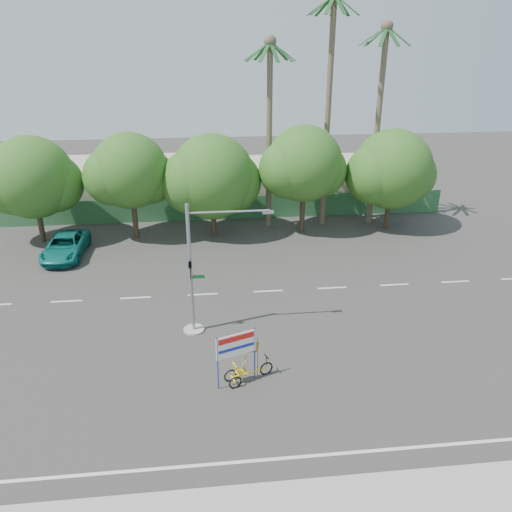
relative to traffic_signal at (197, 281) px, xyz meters
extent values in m
plane|color=#33302D|center=(2.20, -3.98, -2.92)|extent=(120.00, 120.00, 0.00)
cube|color=#336B3D|center=(2.20, 17.52, -1.92)|extent=(38.00, 0.08, 2.00)
cube|color=#B6AB90|center=(-7.80, 22.02, -0.92)|extent=(12.00, 8.00, 4.00)
cube|color=#B6AB90|center=(10.20, 22.02, -1.12)|extent=(14.00, 8.00, 3.60)
cylinder|color=#473828|center=(-11.80, 14.02, -1.16)|extent=(0.40, 0.40, 3.52)
sphere|color=#1C5E1B|center=(-11.80, 14.02, 2.04)|extent=(6.00, 6.00, 6.00)
sphere|color=#1C5E1B|center=(-10.45, 14.32, 1.48)|extent=(4.32, 4.32, 4.32)
sphere|color=#1C5E1B|center=(-13.15, 13.77, 1.72)|extent=(4.56, 4.56, 4.56)
cylinder|color=#473828|center=(-4.80, 14.02, -1.05)|extent=(0.40, 0.40, 3.74)
sphere|color=#1C5E1B|center=(-4.80, 14.02, 2.35)|extent=(5.60, 5.60, 5.60)
sphere|color=#1C5E1B|center=(-3.54, 14.32, 1.76)|extent=(4.03, 4.03, 4.03)
sphere|color=#1C5E1B|center=(-6.06, 13.77, 2.01)|extent=(4.26, 4.26, 4.26)
cylinder|color=#473828|center=(1.20, 14.02, -1.27)|extent=(0.40, 0.40, 3.30)
sphere|color=#1C5E1B|center=(1.20, 14.02, 1.73)|extent=(6.40, 6.40, 6.40)
sphere|color=#1C5E1B|center=(2.64, 14.32, 1.21)|extent=(4.61, 4.61, 4.61)
sphere|color=#1C5E1B|center=(-0.24, 13.77, 1.43)|extent=(4.86, 4.86, 4.86)
cylinder|color=#473828|center=(8.20, 14.02, -0.98)|extent=(0.40, 0.40, 3.87)
sphere|color=#1C5E1B|center=(8.20, 14.02, 2.54)|extent=(5.80, 5.80, 5.80)
sphere|color=#1C5E1B|center=(9.50, 14.32, 1.92)|extent=(4.18, 4.18, 4.18)
sphere|color=#1C5E1B|center=(6.89, 13.77, 2.19)|extent=(4.41, 4.41, 4.41)
cylinder|color=#473828|center=(15.20, 14.02, -1.20)|extent=(0.40, 0.40, 3.43)
sphere|color=#1C5E1B|center=(15.20, 14.02, 1.92)|extent=(6.20, 6.20, 6.20)
sphere|color=#1C5E1B|center=(16.59, 14.32, 1.37)|extent=(4.46, 4.46, 4.46)
sphere|color=#1C5E1B|center=(13.80, 13.77, 1.61)|extent=(4.71, 4.71, 4.71)
cylinder|color=#70604C|center=(10.20, 15.52, 5.58)|extent=(0.44, 0.44, 17.00)
cube|color=#1C4C21|center=(11.14, 15.52, 13.42)|extent=(1.91, 0.28, 1.36)
cube|color=#1C4C21|center=(10.92, 16.12, 13.42)|extent=(1.65, 1.44, 1.36)
cube|color=#1C4C21|center=(10.36, 16.44, 13.42)|extent=(0.61, 1.93, 1.36)
cube|color=#1C4C21|center=(9.73, 16.33, 13.42)|extent=(1.20, 1.80, 1.36)
cube|color=#1C4C21|center=(9.31, 15.84, 13.42)|extent=(1.89, 0.92, 1.36)
cube|color=#1C4C21|center=(9.31, 15.19, 13.42)|extent=(1.89, 0.92, 1.36)
cube|color=#1C4C21|center=(9.73, 14.70, 13.42)|extent=(1.20, 1.80, 1.36)
cube|color=#1C4C21|center=(10.36, 14.59, 13.42)|extent=(0.61, 1.93, 1.36)
cube|color=#1C4C21|center=(10.92, 14.91, 13.42)|extent=(1.65, 1.44, 1.36)
cylinder|color=#70604C|center=(14.20, 15.52, 4.58)|extent=(0.44, 0.44, 15.00)
sphere|color=#70604C|center=(14.20, 15.52, 12.08)|extent=(0.90, 0.90, 0.90)
cube|color=#1C4C21|center=(15.14, 15.52, 11.42)|extent=(1.91, 0.28, 1.36)
cube|color=#1C4C21|center=(14.92, 16.12, 11.42)|extent=(1.65, 1.44, 1.36)
cube|color=#1C4C21|center=(14.36, 16.44, 11.42)|extent=(0.61, 1.93, 1.36)
cube|color=#1C4C21|center=(13.73, 16.33, 11.42)|extent=(1.20, 1.80, 1.36)
cube|color=#1C4C21|center=(13.31, 15.84, 11.42)|extent=(1.89, 0.92, 1.36)
cube|color=#1C4C21|center=(13.31, 15.19, 11.42)|extent=(1.89, 0.92, 1.36)
cube|color=#1C4C21|center=(13.73, 14.70, 11.42)|extent=(1.20, 1.80, 1.36)
cube|color=#1C4C21|center=(14.36, 14.59, 11.42)|extent=(0.61, 1.93, 1.36)
cube|color=#1C4C21|center=(14.92, 14.91, 11.42)|extent=(1.65, 1.44, 1.36)
cylinder|color=#70604C|center=(5.70, 15.52, 4.08)|extent=(0.44, 0.44, 14.00)
sphere|color=#70604C|center=(5.70, 15.52, 11.08)|extent=(0.90, 0.90, 0.90)
cube|color=#1C4C21|center=(6.64, 15.52, 10.42)|extent=(1.91, 0.28, 1.36)
cube|color=#1C4C21|center=(6.42, 16.12, 10.42)|extent=(1.65, 1.44, 1.36)
cube|color=#1C4C21|center=(5.86, 16.44, 10.42)|extent=(0.61, 1.93, 1.36)
cube|color=#1C4C21|center=(5.23, 16.33, 10.42)|extent=(1.20, 1.80, 1.36)
cube|color=#1C4C21|center=(4.81, 15.84, 10.42)|extent=(1.89, 0.92, 1.36)
cube|color=#1C4C21|center=(4.81, 15.19, 10.42)|extent=(1.89, 0.92, 1.36)
cube|color=#1C4C21|center=(5.23, 14.70, 10.42)|extent=(1.20, 1.80, 1.36)
cube|color=#1C4C21|center=(5.86, 14.59, 10.42)|extent=(0.61, 1.93, 1.36)
cube|color=#1C4C21|center=(6.42, 14.91, 10.42)|extent=(1.65, 1.44, 1.36)
cylinder|color=gray|center=(-0.30, 0.02, -2.87)|extent=(1.10, 1.10, 0.10)
cylinder|color=gray|center=(-0.30, 0.02, 0.58)|extent=(0.18, 0.18, 7.00)
cylinder|color=gray|center=(1.70, 0.02, 3.63)|extent=(4.00, 0.10, 0.10)
cube|color=gray|center=(3.60, 0.02, 3.53)|extent=(0.55, 0.20, 0.12)
imported|color=black|center=(-0.30, -0.20, 0.68)|extent=(0.16, 0.20, 1.00)
cube|color=#14662D|center=(0.05, 0.02, 0.23)|extent=(0.70, 0.04, 0.18)
torus|color=black|center=(3.04, -4.10, -2.62)|extent=(0.66, 0.30, 0.67)
torus|color=black|center=(1.37, -4.42, -2.64)|extent=(0.61, 0.28, 0.62)
torus|color=black|center=(1.56, -4.94, -2.64)|extent=(0.61, 0.28, 0.62)
cube|color=yellow|center=(2.25, -4.39, -2.56)|extent=(1.60, 0.63, 0.06)
cube|color=yellow|center=(1.46, -4.68, -2.62)|extent=(0.26, 0.58, 0.05)
cube|color=yellow|center=(1.88, -4.52, -2.43)|extent=(0.61, 0.56, 0.06)
cube|color=yellow|center=(1.63, -4.61, -2.15)|extent=(0.35, 0.47, 0.53)
cylinder|color=black|center=(3.04, -4.10, -2.23)|extent=(0.04, 0.04, 0.54)
cube|color=black|center=(3.04, -4.10, -1.96)|extent=(0.19, 0.43, 0.04)
imported|color=#CCB284|center=(2.02, -4.47, -2.05)|extent=(0.37, 0.45, 1.07)
cylinder|color=#172EB1|center=(0.81, -4.91, -1.59)|extent=(0.07, 0.07, 2.67)
cylinder|color=#172EB1|center=(2.48, -4.30, -1.59)|extent=(0.07, 0.07, 2.67)
cube|color=white|center=(1.65, -4.61, -0.89)|extent=(1.78, 0.69, 1.09)
cube|color=red|center=(1.66, -4.64, -0.55)|extent=(1.58, 0.59, 0.26)
cube|color=#172EB1|center=(1.66, -4.64, -1.04)|extent=(1.58, 0.59, 0.14)
cylinder|color=black|center=(2.62, -4.25, -1.88)|extent=(0.03, 0.03, 2.07)
cube|color=red|center=(2.30, -4.37, -1.24)|extent=(0.83, 0.32, 0.65)
imported|color=#107069|center=(-9.35, 10.86, -2.15)|extent=(2.64, 5.56, 1.53)
camera|label=1|loc=(0.55, -22.83, 11.33)|focal=35.00mm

